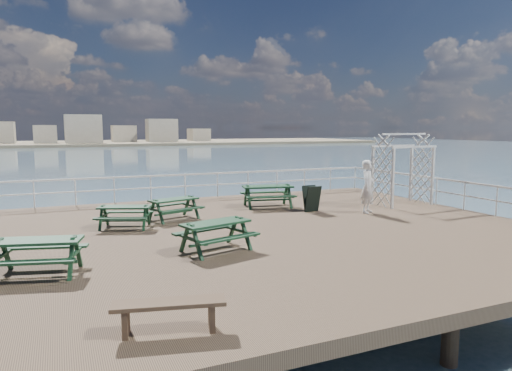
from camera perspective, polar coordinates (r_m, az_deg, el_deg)
The scene contains 12 objects.
ground at distance 13.66m, azimuth -1.44°, elevation -6.36°, with size 18.00×14.00×0.30m, color brown.
sea_backdrop at distance 147.46m, azimuth -16.72°, elevation 5.53°, with size 300.00×300.00×9.20m.
railing at distance 15.82m, azimuth -5.19°, elevation -0.74°, with size 17.77×13.76×1.10m.
picnic_table_a at distance 15.54m, azimuth -10.23°, elevation -2.33°, with size 1.96×1.75×0.79m.
picnic_table_b at distance 14.59m, azimuth -16.10°, elevation -3.21°, with size 1.92×1.75×0.76m.
picnic_table_c at distance 17.71m, azimuth 1.47°, elevation -0.75°, with size 2.19×1.90×0.94m.
picnic_table_d at distance 10.61m, azimuth -25.64°, elevation -7.18°, with size 2.06×1.82×0.85m.
picnic_table_e at distance 11.43m, azimuth -5.04°, elevation -5.53°, with size 2.04×1.81×0.84m.
flat_bench_near at distance 7.18m, azimuth -10.81°, elevation -14.92°, with size 1.73×0.78×0.48m.
trellis_arbor at distance 19.10m, azimuth 17.85°, elevation 1.49°, with size 2.36×1.36×2.85m.
sandwich_board at distance 16.83m, azimuth 6.96°, elevation -1.67°, with size 0.63×0.49×0.97m.
person at distance 16.90m, azimuth 13.81°, elevation -0.13°, with size 0.70×0.46×1.91m, color white.
Camera 1 is at (-4.97, -12.31, 3.05)m, focal length 32.00 mm.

